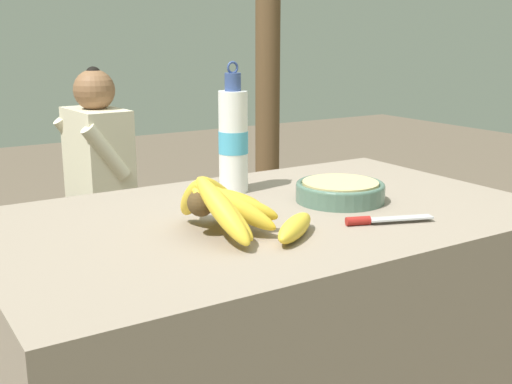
% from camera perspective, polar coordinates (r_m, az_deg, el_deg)
% --- Properties ---
extents(market_counter, '(1.31, 0.80, 0.79)m').
position_cam_1_polar(market_counter, '(1.68, 1.09, -14.87)').
color(market_counter, gray).
rests_on(market_counter, ground_plane).
extents(banana_bunch_ripe, '(0.20, 0.32, 0.14)m').
position_cam_1_polar(banana_bunch_ripe, '(1.35, -3.39, -0.90)').
color(banana_bunch_ripe, '#4C381E').
rests_on(banana_bunch_ripe, market_counter).
extents(serving_bowl, '(0.22, 0.22, 0.05)m').
position_cam_1_polar(serving_bowl, '(1.64, 7.49, 0.16)').
color(serving_bowl, '#4C6B5B').
rests_on(serving_bowl, market_counter).
extents(water_bottle, '(0.08, 0.08, 0.35)m').
position_cam_1_polar(water_bottle, '(1.70, -2.03, 4.68)').
color(water_bottle, white).
rests_on(water_bottle, market_counter).
extents(loose_banana_front, '(0.17, 0.15, 0.04)m').
position_cam_1_polar(loose_banana_front, '(1.34, 3.48, -3.17)').
color(loose_banana_front, gold).
rests_on(loose_banana_front, market_counter).
extents(knife, '(0.20, 0.09, 0.02)m').
position_cam_1_polar(knife, '(1.46, 10.67, -2.44)').
color(knife, '#BCBCC1').
rests_on(knife, market_counter).
extents(wooden_bench, '(1.36, 0.32, 0.42)m').
position_cam_1_polar(wooden_bench, '(2.96, -15.57, -3.43)').
color(wooden_bench, '#4C3823').
rests_on(wooden_bench, ground_plane).
extents(seated_vendor, '(0.42, 0.40, 1.07)m').
position_cam_1_polar(seated_vendor, '(2.87, -14.65, 1.62)').
color(seated_vendor, '#232328').
rests_on(seated_vendor, ground_plane).
extents(support_post_far, '(0.14, 0.14, 2.53)m').
position_cam_1_polar(support_post_far, '(3.71, 1.06, 14.88)').
color(support_post_far, brown).
rests_on(support_post_far, ground_plane).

